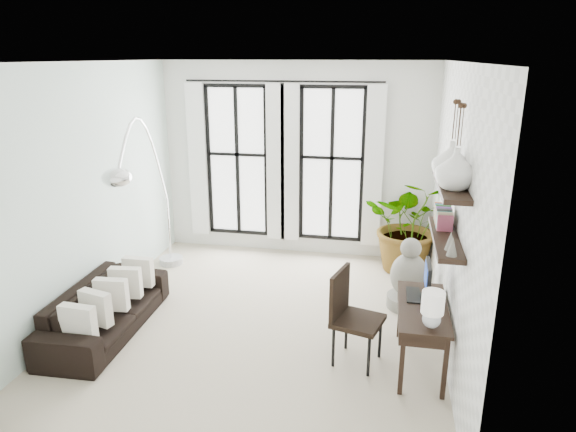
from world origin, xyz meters
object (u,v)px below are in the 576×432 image
(desk, at_px, (423,311))
(plant, at_px, (411,225))
(desk_chair, at_px, (350,311))
(buddha, at_px, (409,279))
(sofa, at_px, (106,309))
(arc_lamp, at_px, (143,158))

(desk, bearing_deg, plant, 91.00)
(desk_chair, distance_m, buddha, 1.59)
(desk, bearing_deg, sofa, 178.80)
(plant, bearing_deg, arc_lamp, -156.74)
(arc_lamp, bearing_deg, desk_chair, -22.00)
(desk, xyz_separation_m, buddha, (-0.09, 1.44, -0.27))
(plant, height_order, buddha, plant)
(arc_lamp, xyz_separation_m, buddha, (3.56, 0.26, -1.56))
(desk_chair, bearing_deg, plant, 90.71)
(desk, bearing_deg, buddha, 93.55)
(plant, distance_m, desk_chair, 2.81)
(desk, distance_m, buddha, 1.47)
(desk, height_order, arc_lamp, arc_lamp)
(plant, xyz_separation_m, arc_lamp, (-3.60, -1.55, 1.21))
(plant, distance_m, arc_lamp, 4.10)
(plant, bearing_deg, sofa, -144.40)
(sofa, relative_size, buddha, 2.07)
(plant, xyz_separation_m, buddha, (-0.04, -1.29, -0.35))
(desk_chair, height_order, buddha, desk_chair)
(sofa, xyz_separation_m, arc_lamp, (0.10, 1.10, 1.67))
(desk, relative_size, buddha, 1.24)
(desk, distance_m, desk_chair, 0.77)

